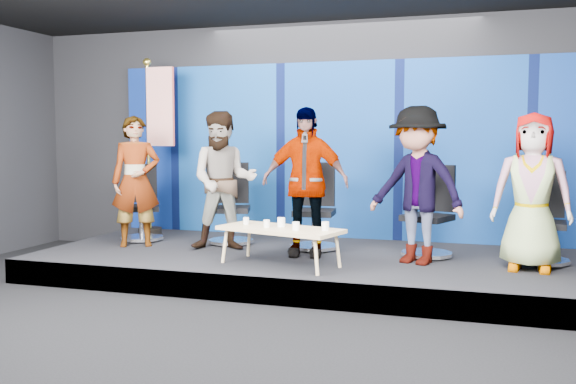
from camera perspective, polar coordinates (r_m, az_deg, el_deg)
name	(u,v)px	position (r m, az deg, el deg)	size (l,w,h in m)	color
ground	(240,333)	(6.04, -4.32, -12.40)	(10.00, 10.00, 0.00)	black
room_walls	(238,65)	(5.80, -4.48, 11.16)	(10.02, 8.02, 3.51)	black
riser	(312,265)	(8.30, 2.16, -6.53)	(7.00, 3.00, 0.30)	black
backdrop	(339,150)	(9.55, 4.51, 3.72)	(7.00, 0.08, 2.60)	navy
chair_a	(142,215)	(9.56, -12.88, -2.03)	(0.85, 0.85, 1.10)	silver
panelist_a	(136,181)	(9.01, -13.37, 0.93)	(0.65, 0.43, 1.78)	black
chair_b	(231,217)	(9.06, -5.06, -2.23)	(0.80, 0.80, 1.13)	silver
panelist_b	(224,181)	(8.51, -5.74, 0.99)	(0.89, 0.70, 1.84)	black
chair_c	(315,221)	(8.59, 2.42, -2.57)	(0.71, 0.71, 1.15)	silver
panelist_c	(305,182)	(8.04, 1.52, 0.90)	(1.10, 0.46, 1.87)	black
chair_d	(429,227)	(8.23, 12.45, -3.02)	(0.84, 0.84, 1.15)	silver
panelist_d	(417,185)	(7.69, 11.39, 0.59)	(1.20, 0.69, 1.86)	black
chair_e	(544,233)	(8.20, 21.77, -3.41)	(0.67, 0.67, 1.09)	silver
panelist_e	(532,192)	(7.66, 20.86, 0.02)	(0.87, 0.56, 1.77)	black
coffee_table	(280,231)	(7.48, -0.71, -3.45)	(1.56, 0.98, 0.45)	tan
mug_a	(246,221)	(7.76, -3.75, -2.57)	(0.07, 0.07, 0.08)	white
mug_b	(267,224)	(7.49, -1.91, -2.82)	(0.07, 0.07, 0.09)	white
mug_c	(281,222)	(7.52, -0.61, -2.70)	(0.09, 0.09, 0.11)	white
mug_d	(296,226)	(7.24, 0.71, -3.05)	(0.08, 0.08, 0.10)	white
mug_e	(325,226)	(7.25, 3.34, -3.04)	(0.08, 0.08, 0.10)	white
flag_stand	(156,142)	(9.88, -11.65, 4.35)	(0.61, 0.36, 2.68)	black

